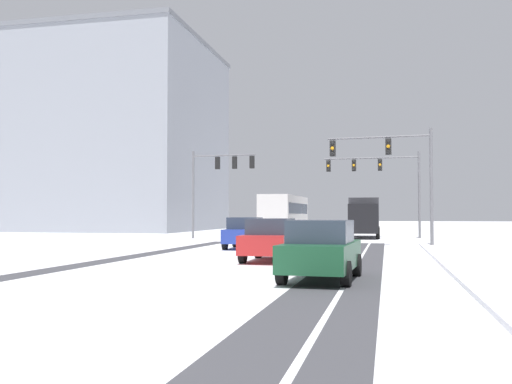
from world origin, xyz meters
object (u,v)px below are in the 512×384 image
(box_truck_delivery, at_px, (364,216))
(traffic_signal_far_right, at_px, (380,174))
(car_red_second, at_px, (271,240))
(car_dark_green_third, at_px, (321,250))
(traffic_signal_near_right, at_px, (394,163))
(car_blue_lead, at_px, (245,233))
(traffic_signal_far_left, at_px, (218,174))
(office_building_far_left_block, at_px, (120,138))
(bus_oncoming, at_px, (285,212))

(box_truck_delivery, bearing_deg, traffic_signal_far_right, -1.17)
(car_red_second, relative_size, car_dark_green_third, 0.98)
(traffic_signal_far_right, bearing_deg, traffic_signal_near_right, -85.58)
(traffic_signal_near_right, bearing_deg, car_blue_lead, -154.64)
(traffic_signal_far_left, bearing_deg, office_building_far_left_block, 131.39)
(bus_oncoming, bearing_deg, traffic_signal_far_right, -31.82)
(traffic_signal_far_right, bearing_deg, box_truck_delivery, 178.83)
(car_red_second, bearing_deg, traffic_signal_far_left, 112.41)
(traffic_signal_far_left, bearing_deg, car_red_second, -67.59)
(traffic_signal_near_right, height_order, bus_oncoming, traffic_signal_near_right)
(traffic_signal_near_right, relative_size, bus_oncoming, 0.59)
(traffic_signal_far_right, relative_size, bus_oncoming, 0.66)
(car_red_second, bearing_deg, office_building_far_left_block, 123.15)
(car_blue_lead, bearing_deg, office_building_far_left_block, 125.70)
(office_building_far_left_block, bearing_deg, box_truck_delivery, -29.41)
(traffic_signal_far_left, xyz_separation_m, traffic_signal_far_right, (11.62, 4.18, 0.08))
(traffic_signal_far_right, distance_m, bus_oncoming, 10.10)
(traffic_signal_far_right, distance_m, box_truck_delivery, 3.41)
(traffic_signal_near_right, xyz_separation_m, car_dark_green_third, (-2.13, -17.21, -3.82))
(traffic_signal_far_left, xyz_separation_m, office_building_far_left_block, (-17.66, 20.04, 5.84))
(car_dark_green_third, distance_m, office_building_far_left_block, 53.97)
(car_blue_lead, distance_m, car_dark_green_third, 14.66)
(car_red_second, distance_m, office_building_far_left_block, 47.64)
(traffic_signal_near_right, bearing_deg, box_truck_delivery, 99.98)
(traffic_signal_far_left, xyz_separation_m, car_blue_lead, (4.93, -11.40, -3.94))
(traffic_signal_far_right, height_order, car_blue_lead, traffic_signal_far_right)
(box_truck_delivery, bearing_deg, car_dark_green_third, -90.04)
(bus_oncoming, distance_m, box_truck_delivery, 8.71)
(traffic_signal_near_right, xyz_separation_m, car_red_second, (-4.71, -11.21, -3.82))
(traffic_signal_near_right, height_order, car_blue_lead, traffic_signal_near_right)
(traffic_signal_far_left, relative_size, car_red_second, 1.58)
(car_dark_green_third, xyz_separation_m, box_truck_delivery, (0.02, 29.20, 0.82))
(car_blue_lead, bearing_deg, car_red_second, -69.08)
(car_dark_green_third, xyz_separation_m, office_building_far_left_block, (-28.08, 45.04, 9.77))
(car_blue_lead, xyz_separation_m, office_building_far_left_block, (-22.59, 31.44, 9.77))
(traffic_signal_near_right, xyz_separation_m, box_truck_delivery, (-2.11, 11.99, -3.00))
(traffic_signal_far_left, height_order, car_dark_green_third, traffic_signal_far_left)
(traffic_signal_far_right, relative_size, office_building_far_left_block, 0.34)
(car_dark_green_third, bearing_deg, traffic_signal_far_right, 87.63)
(car_red_second, relative_size, box_truck_delivery, 0.55)
(traffic_signal_far_left, bearing_deg, traffic_signal_near_right, -31.82)
(car_blue_lead, relative_size, office_building_far_left_block, 0.19)
(traffic_signal_far_left, bearing_deg, bus_oncoming, 69.98)
(bus_oncoming, xyz_separation_m, office_building_far_left_block, (-21.05, 10.75, 8.60))
(car_dark_green_third, distance_m, bus_oncoming, 35.02)
(traffic_signal_near_right, distance_m, car_red_second, 12.74)
(traffic_signal_far_left, xyz_separation_m, car_dark_green_third, (10.42, -25.00, -3.94))
(traffic_signal_far_right, height_order, car_red_second, traffic_signal_far_right)
(bus_oncoming, bearing_deg, car_dark_green_third, -78.41)
(car_blue_lead, height_order, box_truck_delivery, box_truck_delivery)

